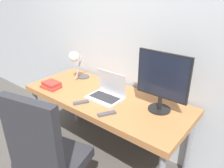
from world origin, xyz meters
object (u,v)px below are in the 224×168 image
monitor (162,79)px  office_chair (46,153)px  book_stack (51,85)px  laptop (107,93)px  desk_lamp (76,60)px

monitor → office_chair: (-0.47, -0.88, -0.43)m
office_chair → book_stack: 0.89m
laptop → book_stack: bearing=-162.7°
book_stack → desk_lamp: bearing=76.4°
office_chair → monitor: bearing=62.0°
desk_lamp → book_stack: (-0.07, -0.31, -0.22)m
desk_lamp → office_chair: bearing=-56.2°
monitor → laptop: bearing=-166.9°
monitor → book_stack: 1.20m
desk_lamp → office_chair: (0.59, -0.88, -0.39)m
laptop → office_chair: bearing=-87.1°
office_chair → book_stack: (-0.66, 0.57, 0.17)m
laptop → book_stack: 0.65m
desk_lamp → office_chair: size_ratio=0.31×
monitor → office_chair: bearing=-118.0°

